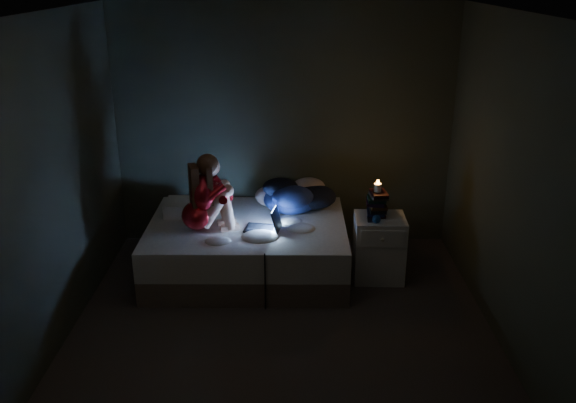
{
  "coord_description": "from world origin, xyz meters",
  "views": [
    {
      "loc": [
        0.08,
        -4.45,
        2.89
      ],
      "look_at": [
        0.05,
        1.0,
        0.8
      ],
      "focal_mm": 37.96,
      "sensor_mm": 36.0,
      "label": 1
    }
  ],
  "objects_px": {
    "candle": "(378,189)",
    "woman": "(197,194)",
    "phone": "(371,219)",
    "bed": "(248,247)",
    "nightstand": "(379,248)",
    "laptop": "(262,218)"
  },
  "relations": [
    {
      "from": "bed",
      "to": "candle",
      "type": "height_order",
      "value": "candle"
    },
    {
      "from": "nightstand",
      "to": "phone",
      "type": "distance_m",
      "value": 0.35
    },
    {
      "from": "phone",
      "to": "laptop",
      "type": "bearing_deg",
      "value": -179.2
    },
    {
      "from": "woman",
      "to": "laptop",
      "type": "height_order",
      "value": "woman"
    },
    {
      "from": "candle",
      "to": "bed",
      "type": "bearing_deg",
      "value": 176.68
    },
    {
      "from": "nightstand",
      "to": "phone",
      "type": "relative_size",
      "value": 4.6
    },
    {
      "from": "woman",
      "to": "candle",
      "type": "xyz_separation_m",
      "value": [
        1.72,
        0.13,
        -0.0
      ]
    },
    {
      "from": "laptop",
      "to": "phone",
      "type": "height_order",
      "value": "laptop"
    },
    {
      "from": "woman",
      "to": "nightstand",
      "type": "bearing_deg",
      "value": -15.26
    },
    {
      "from": "bed",
      "to": "phone",
      "type": "distance_m",
      "value": 1.28
    },
    {
      "from": "phone",
      "to": "candle",
      "type": "bearing_deg",
      "value": 62.7
    },
    {
      "from": "bed",
      "to": "laptop",
      "type": "relative_size",
      "value": 5.83
    },
    {
      "from": "bed",
      "to": "phone",
      "type": "relative_size",
      "value": 13.87
    },
    {
      "from": "woman",
      "to": "nightstand",
      "type": "relative_size",
      "value": 1.18
    },
    {
      "from": "laptop",
      "to": "bed",
      "type": "bearing_deg",
      "value": 143.45
    },
    {
      "from": "bed",
      "to": "woman",
      "type": "bearing_deg",
      "value": -156.1
    },
    {
      "from": "woman",
      "to": "candle",
      "type": "distance_m",
      "value": 1.72
    },
    {
      "from": "candle",
      "to": "woman",
      "type": "bearing_deg",
      "value": -175.76
    },
    {
      "from": "laptop",
      "to": "candle",
      "type": "xyz_separation_m",
      "value": [
        1.11,
        0.09,
        0.26
      ]
    },
    {
      "from": "bed",
      "to": "phone",
      "type": "xyz_separation_m",
      "value": [
        1.2,
        -0.18,
        0.38
      ]
    },
    {
      "from": "phone",
      "to": "bed",
      "type": "bearing_deg",
      "value": 173.01
    },
    {
      "from": "candle",
      "to": "phone",
      "type": "bearing_deg",
      "value": -118.99
    }
  ]
}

